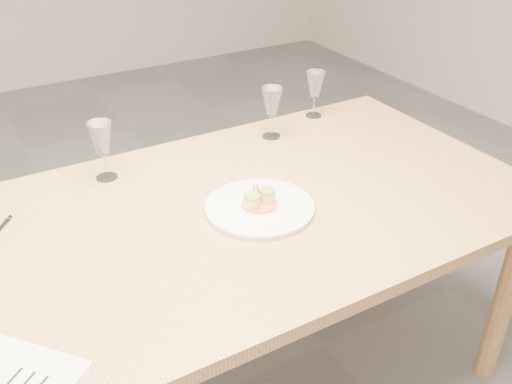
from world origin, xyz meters
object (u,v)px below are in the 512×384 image
wine_glass_1 (101,140)px  dinner_plate (260,206)px  dining_table (143,256)px  wine_glass_3 (315,85)px  wine_glass_2 (272,103)px

wine_glass_1 → dinner_plate: bearing=-51.5°
dining_table → wine_glass_1: (0.02, 0.36, 0.20)m
wine_glass_3 → dining_table: bearing=-153.4°
wine_glass_1 → wine_glass_2: 0.61m
wine_glass_1 → wine_glass_3: wine_glass_1 is taller
dining_table → dinner_plate: 0.36m
wine_glass_3 → wine_glass_2: bearing=-161.5°
wine_glass_1 → wine_glass_2: (0.61, -0.00, -0.00)m
wine_glass_2 → wine_glass_3: wine_glass_2 is taller
dinner_plate → dining_table: bearing=171.9°
dining_table → dinner_plate: bearing=-8.1°
dining_table → wine_glass_3: (0.88, 0.44, 0.19)m
dinner_plate → wine_glass_3: wine_glass_3 is taller
dining_table → wine_glass_2: (0.63, 0.36, 0.20)m
dinner_plate → wine_glass_2: 0.51m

